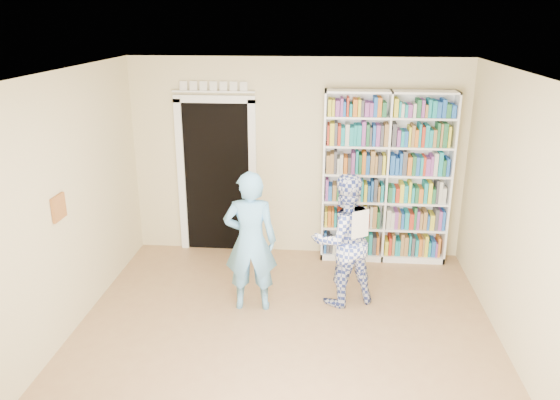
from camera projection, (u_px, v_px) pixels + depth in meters
floor at (281, 352)px, 5.47m from camera, size 5.00×5.00×0.00m
ceiling at (282, 78)px, 4.60m from camera, size 5.00×5.00×0.00m
wall_back at (297, 159)px, 7.39m from camera, size 4.50×0.00×4.50m
wall_left at (48, 219)px, 5.22m from camera, size 0.00×5.00×5.00m
wall_right at (533, 235)px, 4.86m from camera, size 0.00×5.00×5.00m
bookshelf at (386, 177)px, 7.21m from camera, size 1.68×0.31×2.30m
doorway at (217, 170)px, 7.52m from camera, size 1.10×0.08×2.43m
wall_art at (59, 208)px, 5.39m from camera, size 0.03×0.25×0.25m
man_blue at (250, 242)px, 6.06m from camera, size 0.62×0.44×1.63m
man_plaid at (344, 240)px, 6.19m from camera, size 0.93×0.84×1.56m
paper_sheet at (360, 224)px, 5.90m from camera, size 0.19×0.13×0.31m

